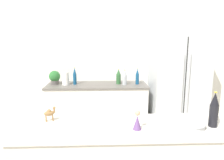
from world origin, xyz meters
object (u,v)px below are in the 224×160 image
object	(u,v)px
refrigerator	(178,85)
potted_plant	(55,77)
back_bottle_3	(137,77)
wine_bottle	(214,110)
fruit_bowl	(192,125)
back_bottle_1	(119,77)
paper_towel_roll	(65,78)
back_bottle_2	(125,78)
wise_man_figurine_blue	(137,121)
back_bottle_0	(75,76)
camel_figurine	(50,113)

from	to	relation	value
refrigerator	potted_plant	distance (m)	2.20
potted_plant	back_bottle_3	xyz separation A→B (m)	(1.47, -0.04, 0.01)
wine_bottle	fruit_bowl	distance (m)	0.23
back_bottle_1	paper_towel_roll	bearing A→B (deg)	-177.02
back_bottle_2	wise_man_figurine_blue	bearing A→B (deg)	-92.39
potted_plant	back_bottle_0	world-z (taller)	back_bottle_0
potted_plant	back_bottle_2	bearing A→B (deg)	-3.41
refrigerator	wine_bottle	world-z (taller)	refrigerator
back_bottle_1	fruit_bowl	world-z (taller)	back_bottle_1
refrigerator	back_bottle_2	xyz separation A→B (m)	(-0.96, 0.01, 0.14)
back_bottle_1	wise_man_figurine_blue	xyz separation A→B (m)	(0.02, -2.10, -0.00)
back_bottle_0	camel_figurine	world-z (taller)	back_bottle_0
back_bottle_2	back_bottle_0	bearing A→B (deg)	175.89
refrigerator	paper_towel_roll	bearing A→B (deg)	178.95
refrigerator	paper_towel_roll	distance (m)	2.00
potted_plant	back_bottle_2	xyz separation A→B (m)	(1.24, -0.07, -0.00)
paper_towel_roll	wine_bottle	world-z (taller)	wine_bottle
back_bottle_3	camel_figurine	xyz separation A→B (m)	(-1.11, -1.83, -0.00)
wine_bottle	wise_man_figurine_blue	size ratio (longest dim) A/B	1.85
fruit_bowl	camel_figurine	size ratio (longest dim) A/B	1.66
back_bottle_2	camel_figurine	world-z (taller)	back_bottle_2
wine_bottle	paper_towel_roll	bearing A→B (deg)	129.30
refrigerator	back_bottle_1	distance (m)	1.07
paper_towel_roll	back_bottle_2	world-z (taller)	back_bottle_2
back_bottle_0	wine_bottle	world-z (taller)	wine_bottle
camel_figurine	wise_man_figurine_blue	size ratio (longest dim) A/B	0.80
back_bottle_0	back_bottle_2	size ratio (longest dim) A/B	1.14
back_bottle_3	fruit_bowl	world-z (taller)	back_bottle_3
paper_towel_roll	fruit_bowl	xyz separation A→B (m)	(1.45, -2.02, -0.03)
back_bottle_1	back_bottle_3	xyz separation A→B (m)	(0.33, -0.04, 0.01)
back_bottle_2	camel_figurine	distance (m)	2.00
potted_plant	refrigerator	bearing A→B (deg)	-2.23
back_bottle_1	fruit_bowl	xyz separation A→B (m)	(0.51, -2.07, -0.05)
back_bottle_3	back_bottle_1	bearing A→B (deg)	173.24
paper_towel_roll	back_bottle_0	size ratio (longest dim) A/B	0.76
back_bottle_1	back_bottle_3	world-z (taller)	back_bottle_3
potted_plant	paper_towel_roll	size ratio (longest dim) A/B	1.07
potted_plant	paper_towel_roll	distance (m)	0.21
camel_figurine	fruit_bowl	bearing A→B (deg)	-8.91
wine_bottle	fruit_bowl	bearing A→B (deg)	-174.68
wine_bottle	camel_figurine	bearing A→B (deg)	172.92
wise_man_figurine_blue	camel_figurine	bearing A→B (deg)	164.26
wise_man_figurine_blue	refrigerator	bearing A→B (deg)	62.64
fruit_bowl	back_bottle_3	bearing A→B (deg)	94.89
back_bottle_2	fruit_bowl	distance (m)	2.04
back_bottle_2	potted_plant	bearing A→B (deg)	176.59
refrigerator	fruit_bowl	world-z (taller)	refrigerator
back_bottle_0	wine_bottle	bearing A→B (deg)	-54.05
paper_towel_roll	back_bottle_0	distance (m)	0.17
refrigerator	back_bottle_2	world-z (taller)	refrigerator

